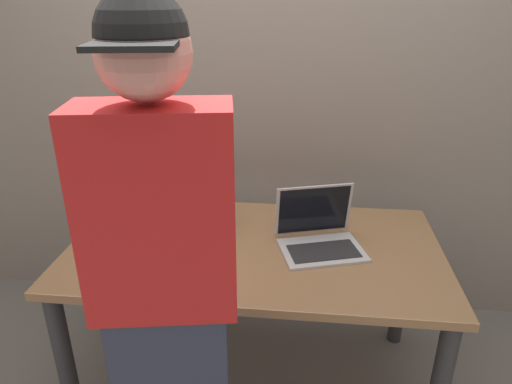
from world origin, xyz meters
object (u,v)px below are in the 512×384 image
(beer_bottle_dark, at_px, (175,200))
(person_figure, at_px, (167,308))
(laptop, at_px, (319,234))
(beer_bottle_amber, at_px, (219,204))
(beer_bottle_green, at_px, (201,221))

(beer_bottle_dark, relative_size, person_figure, 0.18)
(laptop, distance_m, beer_bottle_amber, 0.47)
(beer_bottle_amber, distance_m, person_figure, 0.85)
(laptop, distance_m, beer_bottle_green, 0.50)
(person_figure, bearing_deg, beer_bottle_amber, 90.60)
(beer_bottle_green, bearing_deg, laptop, 5.05)
(laptop, relative_size, beer_bottle_dark, 1.27)
(laptop, bearing_deg, person_figure, -121.55)
(beer_bottle_dark, distance_m, beer_bottle_green, 0.23)
(beer_bottle_green, bearing_deg, beer_bottle_amber, 75.15)
(beer_bottle_green, xyz_separation_m, beer_bottle_amber, (0.05, 0.17, 0.00))
(beer_bottle_dark, bearing_deg, laptop, -10.55)
(beer_bottle_dark, height_order, beer_bottle_green, beer_bottle_dark)
(beer_bottle_dark, xyz_separation_m, person_figure, (0.21, -0.84, 0.06))
(laptop, xyz_separation_m, beer_bottle_dark, (-0.65, 0.12, 0.07))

